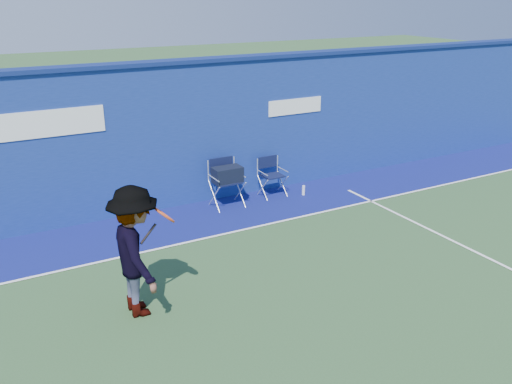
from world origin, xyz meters
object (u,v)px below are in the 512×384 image
directors_chair_left (227,187)px  water_bottle (303,190)px  tennis_player (136,252)px  directors_chair_right (272,184)px

directors_chair_left → water_bottle: bearing=-7.2°
water_bottle → tennis_player: size_ratio=0.12×
directors_chair_left → water_bottle: size_ratio=4.50×
directors_chair_right → water_bottle: directors_chair_right is taller
tennis_player → directors_chair_left: bearing=46.8°
water_bottle → directors_chair_left: bearing=172.8°
directors_chair_left → water_bottle: directors_chair_left is taller
directors_chair_left → directors_chair_right: size_ratio=1.17×
tennis_player → water_bottle: bearing=31.2°
directors_chair_left → tennis_player: (-2.90, -3.09, 0.53)m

